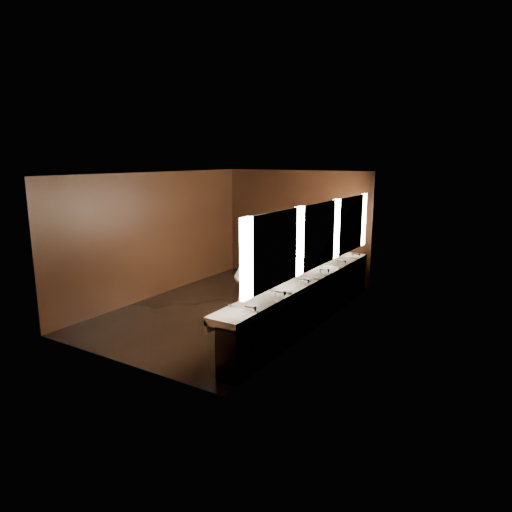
{
  "coord_description": "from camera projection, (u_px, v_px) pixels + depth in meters",
  "views": [
    {
      "loc": [
        5.27,
        -7.46,
        3.09
      ],
      "look_at": [
        0.64,
        0.0,
        1.21
      ],
      "focal_mm": 32.0,
      "sensor_mm": 36.0,
      "label": 1
    }
  ],
  "objects": [
    {
      "name": "wall_back",
      "position": [
        296.0,
        225.0,
        11.77
      ],
      "size": [
        4.0,
        0.02,
        2.8
      ],
      "primitive_type": "cube",
      "color": "black",
      "rests_on": "floor"
    },
    {
      "name": "trash_bin",
      "position": [
        236.0,
        348.0,
        6.97
      ],
      "size": [
        0.4,
        0.4,
        0.5
      ],
      "primitive_type": "cylinder",
      "rotation": [
        0.0,
        0.0,
        -0.31
      ],
      "color": "black",
      "rests_on": "floor"
    },
    {
      "name": "wall_left",
      "position": [
        157.0,
        235.0,
        10.31
      ],
      "size": [
        0.02,
        6.0,
        2.8
      ],
      "primitive_type": "cube",
      "color": "black",
      "rests_on": "floor"
    },
    {
      "name": "person",
      "position": [
        249.0,
        289.0,
        7.81
      ],
      "size": [
        0.56,
        0.73,
        1.79
      ],
      "primitive_type": "imported",
      "rotation": [
        0.0,
        0.0,
        -1.79
      ],
      "color": "#81AAC1",
      "rests_on": "floor"
    },
    {
      "name": "wall_right",
      "position": [
        320.0,
        254.0,
        8.24
      ],
      "size": [
        0.02,
        6.0,
        2.8
      ],
      "primitive_type": "cube",
      "color": "black",
      "rests_on": "floor"
    },
    {
      "name": "wall_front",
      "position": [
        113.0,
        274.0,
        6.78
      ],
      "size": [
        4.0,
        0.02,
        2.8
      ],
      "primitive_type": "cube",
      "color": "black",
      "rests_on": "floor"
    },
    {
      "name": "sink_counter",
      "position": [
        308.0,
        300.0,
        8.54
      ],
      "size": [
        0.55,
        5.4,
        1.01
      ],
      "color": "black",
      "rests_on": "floor"
    },
    {
      "name": "floor",
      "position": [
        230.0,
        309.0,
        9.57
      ],
      "size": [
        6.0,
        6.0,
        0.0
      ],
      "primitive_type": "plane",
      "color": "black",
      "rests_on": "ground"
    },
    {
      "name": "ceiling",
      "position": [
        228.0,
        173.0,
        8.98
      ],
      "size": [
        4.0,
        6.0,
        0.02
      ],
      "primitive_type": "cube",
      "color": "#2D2D2B",
      "rests_on": "wall_back"
    },
    {
      "name": "mirror_band",
      "position": [
        319.0,
        235.0,
        8.18
      ],
      "size": [
        0.06,
        5.03,
        1.15
      ],
      "color": "#FEEBCB",
      "rests_on": "wall_right"
    }
  ]
}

